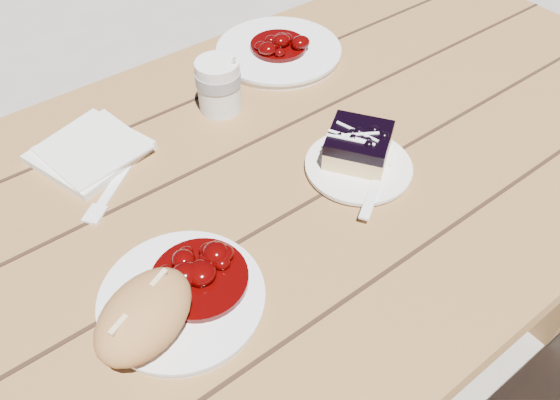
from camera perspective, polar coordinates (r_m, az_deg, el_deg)
picnic_table at (r=0.91m, az=-10.93°, el=-10.01°), size 2.00×1.55×0.75m
main_plate at (r=0.71m, az=-10.16°, el=-10.17°), size 0.20×0.20×0.02m
goulash_stew at (r=0.69m, az=-8.54°, el=-7.37°), size 0.13×0.13×0.04m
bread_roll at (r=0.65m, az=-14.00°, el=-11.63°), size 0.16×0.14×0.07m
dessert_plate at (r=0.86m, az=8.18°, el=3.42°), size 0.16×0.16×0.01m
blueberry_cake at (r=0.86m, az=8.20°, el=5.74°), size 0.13×0.13×0.05m
fork_dessert at (r=0.82m, az=9.81°, el=1.11°), size 0.15×0.11×0.00m
coffee_cup at (r=0.96m, az=-6.41°, el=11.78°), size 0.07×0.07×0.09m
napkin_stack at (r=0.93m, az=-19.25°, el=4.77°), size 0.19×0.19×0.01m
fork_table at (r=0.88m, az=-16.54°, el=2.11°), size 0.14×0.12×0.00m
second_plate at (r=1.11m, az=-0.15°, el=15.23°), size 0.24×0.24×0.02m
second_stew at (r=1.10m, az=-0.15°, el=16.52°), size 0.11×0.11×0.04m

